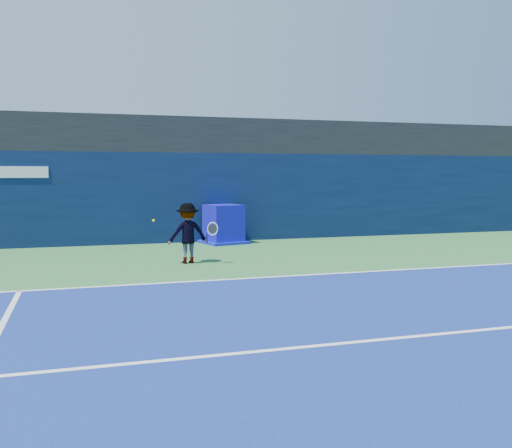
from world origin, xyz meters
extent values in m
plane|color=#306C34|center=(0.00, 0.00, 0.00)|extent=(80.00, 80.00, 0.00)
cube|color=white|center=(0.00, 3.00, 0.01)|extent=(24.00, 0.10, 0.01)
cube|color=white|center=(0.00, -2.00, 0.01)|extent=(24.00, 0.10, 0.01)
cube|color=black|center=(0.00, 11.50, 3.60)|extent=(36.00, 3.00, 1.20)
cube|color=#0A183A|center=(0.00, 10.50, 1.50)|extent=(36.00, 1.00, 3.00)
cube|color=#120CB3|center=(0.70, 9.46, 0.64)|extent=(1.29, 1.29, 1.28)
cube|color=#0D16C0|center=(0.70, 9.46, 0.04)|extent=(1.61, 1.61, 0.09)
imported|color=white|center=(-1.21, 5.59, 0.77)|extent=(1.03, 0.63, 1.55)
cylinder|color=black|center=(-0.76, 5.34, 0.65)|extent=(0.07, 0.14, 0.24)
torus|color=white|center=(-0.62, 5.29, 0.90)|extent=(0.28, 0.16, 0.28)
cylinder|color=black|center=(-0.62, 5.29, 0.90)|extent=(0.24, 0.12, 0.23)
sphere|color=#BDD918|center=(-2.06, 5.70, 1.11)|extent=(0.07, 0.07, 0.07)
camera|label=1|loc=(-3.81, -8.84, 2.28)|focal=40.00mm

